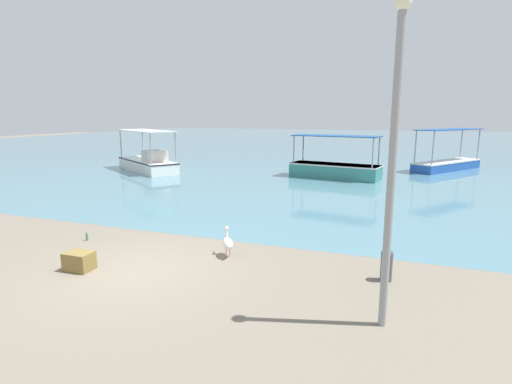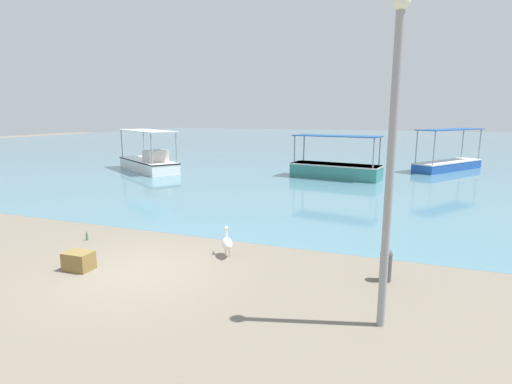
% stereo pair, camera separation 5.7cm
% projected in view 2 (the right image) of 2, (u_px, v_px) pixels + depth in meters
% --- Properties ---
extents(ground, '(120.00, 120.00, 0.00)m').
position_uv_depth(ground, '(135.00, 271.00, 9.70)').
color(ground, slate).
extents(harbor_water, '(110.00, 90.00, 0.00)m').
position_uv_depth(harbor_water, '(359.00, 143.00, 53.83)').
color(harbor_water, slate).
rests_on(harbor_water, ground).
extents(fishing_boat_near_left, '(5.52, 2.60, 2.53)m').
position_uv_depth(fishing_boat_near_left, '(335.00, 168.00, 23.87)').
color(fishing_boat_near_left, teal).
rests_on(fishing_boat_near_left, harbor_water).
extents(fishing_boat_near_right, '(6.17, 4.99, 2.71)m').
position_uv_depth(fishing_boat_near_right, '(149.00, 162.00, 26.82)').
color(fishing_boat_near_right, white).
rests_on(fishing_boat_near_right, harbor_water).
extents(fishing_boat_far_left, '(4.78, 6.05, 2.77)m').
position_uv_depth(fishing_boat_far_left, '(448.00, 163.00, 27.25)').
color(fishing_boat_far_left, '#2557B3').
rests_on(fishing_boat_far_left, harbor_water).
extents(pelican, '(0.54, 0.73, 0.80)m').
position_uv_depth(pelican, '(227.00, 243.00, 10.65)').
color(pelican, '#E0997A').
rests_on(pelican, ground).
extents(lamp_post, '(0.28, 0.28, 5.61)m').
position_uv_depth(lamp_post, '(392.00, 150.00, 6.62)').
color(lamp_post, gray).
rests_on(lamp_post, ground).
extents(mooring_bollard, '(0.28, 0.28, 0.77)m').
position_uv_depth(mooring_bollard, '(386.00, 264.00, 9.08)').
color(mooring_bollard, '#47474C').
rests_on(mooring_bollard, ground).
extents(cargo_crate, '(0.67, 0.50, 0.45)m').
position_uv_depth(cargo_crate, '(79.00, 261.00, 9.76)').
color(cargo_crate, olive).
rests_on(cargo_crate, ground).
extents(glass_bottle, '(0.07, 0.07, 0.27)m').
position_uv_depth(glass_bottle, '(87.00, 237.00, 12.08)').
color(glass_bottle, '#3F7F4C').
rests_on(glass_bottle, ground).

